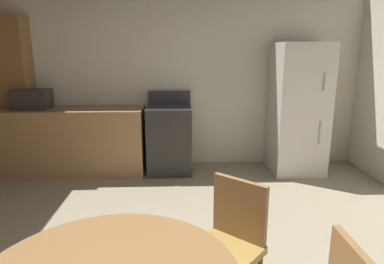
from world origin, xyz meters
TOP-DOWN VIEW (x-y plane):
  - wall_back at (0.00, 3.03)m, footprint 5.52×0.12m
  - kitchen_counter at (-1.47, 2.63)m, footprint 1.97×0.60m
  - pantry_column at (-2.24, 2.81)m, footprint 0.44×0.36m
  - oven_range at (-0.14, 2.64)m, footprint 0.60×0.60m
  - refrigerator at (1.63, 2.58)m, footprint 0.68×0.68m
  - microwave at (-1.95, 2.63)m, footprint 0.44×0.32m
  - chair_northeast at (0.30, -0.01)m, footprint 0.56×0.56m

SIDE VIEW (x-z plane):
  - kitchen_counter at x=-1.47m, z-range 0.00..0.90m
  - oven_range at x=-0.14m, z-range -0.08..1.02m
  - chair_northeast at x=0.30m, z-range 0.07..0.94m
  - refrigerator at x=1.63m, z-range 0.00..1.76m
  - microwave at x=-1.95m, z-range 0.90..1.16m
  - pantry_column at x=-2.24m, z-range 0.00..2.10m
  - wall_back at x=0.00m, z-range 0.00..2.70m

